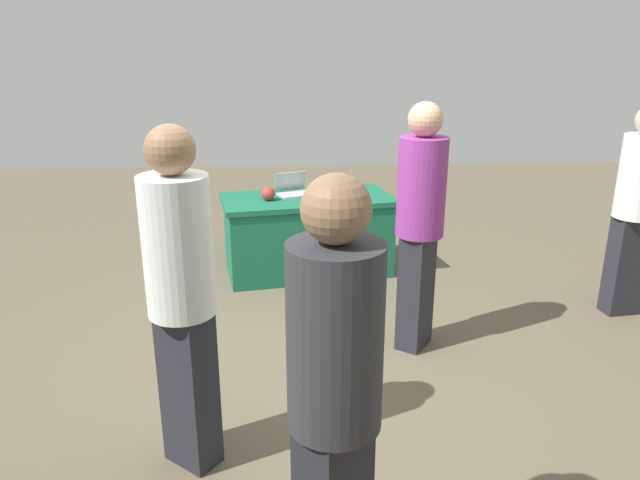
{
  "coord_description": "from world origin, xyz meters",
  "views": [
    {
      "loc": [
        0.23,
        3.69,
        2.18
      ],
      "look_at": [
        0.02,
        -0.15,
        0.9
      ],
      "focal_mm": 33.44,
      "sensor_mm": 36.0,
      "label": 1
    }
  ],
  "objects_px": {
    "person_attendee_standing": "(637,202)",
    "yarn_ball": "(268,194)",
    "person_presenter": "(181,286)",
    "scissors_red": "(347,194)",
    "person_attendee_browsing": "(420,216)",
    "person_organiser": "(335,390)",
    "laptop_silver": "(294,190)",
    "table_foreground": "(308,234)"
  },
  "relations": [
    {
      "from": "laptop_silver",
      "to": "scissors_red",
      "type": "bearing_deg",
      "value": 157.59
    },
    {
      "from": "table_foreground",
      "to": "person_attendee_standing",
      "type": "xyz_separation_m",
      "value": [
        -2.61,
        1.09,
        0.58
      ]
    },
    {
      "from": "person_attendee_browsing",
      "to": "person_organiser",
      "type": "xyz_separation_m",
      "value": [
        0.77,
        2.15,
        -0.01
      ]
    },
    {
      "from": "person_attendee_standing",
      "to": "person_attendee_browsing",
      "type": "bearing_deg",
      "value": 7.4
    },
    {
      "from": "person_presenter",
      "to": "scissors_red",
      "type": "distance_m",
      "value": 3.11
    },
    {
      "from": "table_foreground",
      "to": "laptop_silver",
      "type": "height_order",
      "value": "laptop_silver"
    },
    {
      "from": "table_foreground",
      "to": "person_attendee_standing",
      "type": "distance_m",
      "value": 2.88
    },
    {
      "from": "laptop_silver",
      "to": "person_organiser",
      "type": "bearing_deg",
      "value": 71.27
    },
    {
      "from": "person_presenter",
      "to": "person_attendee_standing",
      "type": "bearing_deg",
      "value": -113.76
    },
    {
      "from": "person_organiser",
      "to": "laptop_silver",
      "type": "xyz_separation_m",
      "value": [
        0.1,
        -3.84,
        -0.2
      ]
    },
    {
      "from": "person_attendee_standing",
      "to": "laptop_silver",
      "type": "relative_size",
      "value": 4.33
    },
    {
      "from": "person_organiser",
      "to": "yarn_ball",
      "type": "xyz_separation_m",
      "value": [
        0.34,
        -3.61,
        -0.18
      ]
    },
    {
      "from": "person_attendee_browsing",
      "to": "scissors_red",
      "type": "xyz_separation_m",
      "value": [
        0.35,
        -1.67,
        -0.25
      ]
    },
    {
      "from": "person_attendee_standing",
      "to": "person_organiser",
      "type": "bearing_deg",
      "value": 37.81
    },
    {
      "from": "person_attendee_standing",
      "to": "person_organiser",
      "type": "distance_m",
      "value": 3.73
    },
    {
      "from": "person_presenter",
      "to": "laptop_silver",
      "type": "height_order",
      "value": "person_presenter"
    },
    {
      "from": "table_foreground",
      "to": "person_attendee_browsing",
      "type": "height_order",
      "value": "person_attendee_browsing"
    },
    {
      "from": "table_foreground",
      "to": "person_presenter",
      "type": "xyz_separation_m",
      "value": [
        0.72,
        2.8,
        0.65
      ]
    },
    {
      "from": "person_attendee_standing",
      "to": "person_attendee_browsing",
      "type": "distance_m",
      "value": 1.93
    },
    {
      "from": "person_attendee_browsing",
      "to": "scissors_red",
      "type": "height_order",
      "value": "person_attendee_browsing"
    },
    {
      "from": "person_attendee_standing",
      "to": "person_organiser",
      "type": "xyz_separation_m",
      "value": [
        2.64,
        2.64,
        0.04
      ]
    },
    {
      "from": "person_attendee_browsing",
      "to": "laptop_silver",
      "type": "xyz_separation_m",
      "value": [
        0.87,
        -1.69,
        -0.21
      ]
    },
    {
      "from": "person_attendee_browsing",
      "to": "laptop_silver",
      "type": "relative_size",
      "value": 4.54
    },
    {
      "from": "yarn_ball",
      "to": "scissors_red",
      "type": "relative_size",
      "value": 0.71
    },
    {
      "from": "person_attendee_standing",
      "to": "yarn_ball",
      "type": "xyz_separation_m",
      "value": [
        2.97,
        -0.98,
        -0.14
      ]
    },
    {
      "from": "person_presenter",
      "to": "scissors_red",
      "type": "bearing_deg",
      "value": -72.03
    },
    {
      "from": "person_presenter",
      "to": "yarn_ball",
      "type": "height_order",
      "value": "person_presenter"
    },
    {
      "from": "person_attendee_standing",
      "to": "yarn_ball",
      "type": "distance_m",
      "value": 3.13
    },
    {
      "from": "table_foreground",
      "to": "yarn_ball",
      "type": "xyz_separation_m",
      "value": [
        0.37,
        0.11,
        0.44
      ]
    },
    {
      "from": "laptop_silver",
      "to": "person_attendee_standing",
      "type": "bearing_deg",
      "value": 136.04
    },
    {
      "from": "scissors_red",
      "to": "table_foreground",
      "type": "bearing_deg",
      "value": -150.03
    },
    {
      "from": "person_attendee_standing",
      "to": "scissors_red",
      "type": "distance_m",
      "value": 2.52
    },
    {
      "from": "yarn_ball",
      "to": "scissors_red",
      "type": "bearing_deg",
      "value": -164.9
    },
    {
      "from": "person_attendee_standing",
      "to": "person_organiser",
      "type": "relative_size",
      "value": 0.96
    },
    {
      "from": "person_attendee_standing",
      "to": "laptop_silver",
      "type": "xyz_separation_m",
      "value": [
        2.74,
        -1.2,
        -0.16
      ]
    },
    {
      "from": "person_organiser",
      "to": "person_attendee_standing",
      "type": "bearing_deg",
      "value": -1.71
    },
    {
      "from": "laptop_silver",
      "to": "yarn_ball",
      "type": "distance_m",
      "value": 0.33
    },
    {
      "from": "person_attendee_browsing",
      "to": "scissors_red",
      "type": "distance_m",
      "value": 1.72
    },
    {
      "from": "person_attendee_browsing",
      "to": "person_presenter",
      "type": "bearing_deg",
      "value": 165.71
    },
    {
      "from": "person_organiser",
      "to": "table_foreground",
      "type": "bearing_deg",
      "value": 42.82
    },
    {
      "from": "person_attendee_browsing",
      "to": "yarn_ball",
      "type": "bearing_deg",
      "value": 73.11
    },
    {
      "from": "person_attendee_browsing",
      "to": "laptop_silver",
      "type": "bearing_deg",
      "value": 63.21
    }
  ]
}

